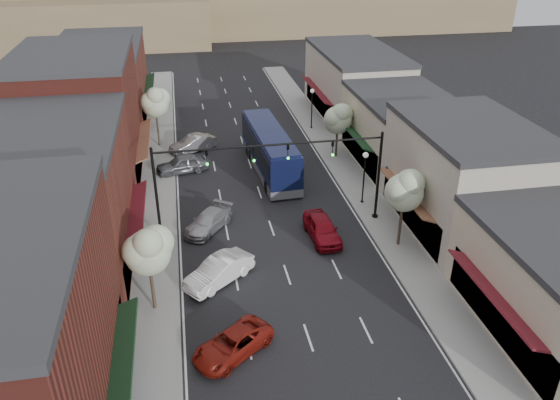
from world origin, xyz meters
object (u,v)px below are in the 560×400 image
tree_left_near (148,249)px  signal_mast_left (190,178)px  lamp_post_near (365,169)px  parked_car_c (208,221)px  lamp_post_far (312,102)px  tree_right_far (338,118)px  parked_car_a (232,344)px  parked_car_e (193,144)px  tree_right_near (405,189)px  signal_mast_right (348,165)px  tree_left_far (155,102)px  parked_car_d (182,164)px  red_hatchback (322,228)px  coach_bus (270,150)px  parked_car_b (219,271)px

tree_left_near → signal_mast_left: bearing=71.9°
lamp_post_near → parked_car_c: (-12.37, -1.81, -2.33)m
lamp_post_far → parked_car_c: (-12.37, -19.31, -2.33)m
tree_right_far → parked_car_c: bearing=-138.9°
lamp_post_near → parked_car_a: size_ratio=0.97×
parked_car_e → tree_right_near: bearing=3.1°
tree_right_near → lamp_post_far: 24.11m
signal_mast_left → lamp_post_near: bearing=10.6°
signal_mast_right → parked_car_e: signal_mast_right is taller
signal_mast_right → tree_left_far: size_ratio=1.34×
tree_left_far → signal_mast_right: bearing=-52.3°
parked_car_d → tree_left_far: bearing=-176.6°
tree_left_far → lamp_post_near: 22.33m
tree_left_near → red_hatchback: bearing=27.4°
coach_bus → tree_right_far: bearing=11.1°
parked_car_e → tree_right_far: bearing=42.4°
parked_car_b → signal_mast_left: bearing=153.2°
signal_mast_left → lamp_post_near: size_ratio=1.85×
coach_bus → parked_car_c: size_ratio=2.73×
signal_mast_left → parked_car_b: bearing=-77.9°
parked_car_c → signal_mast_right: bearing=32.8°
lamp_post_far → parked_car_d: lamp_post_far is taller
signal_mast_right → tree_left_far: 22.68m
lamp_post_near → parked_car_b: lamp_post_near is taller
signal_mast_right → tree_left_near: signal_mast_right is taller
signal_mast_left → tree_left_far: signal_mast_left is taller
tree_left_near → parked_car_a: (4.05, -4.38, -3.58)m
signal_mast_left → tree_right_far: bearing=40.5°
tree_right_far → tree_left_near: 25.99m
signal_mast_left → parked_car_d: bearing=93.0°
lamp_post_near → red_hatchback: lamp_post_near is taller
lamp_post_near → parked_car_a: (-12.00, -14.94, -2.37)m
tree_left_near → tree_left_far: tree_left_far is taller
signal_mast_right → parked_car_c: size_ratio=1.77×
parked_car_b → parked_car_e: (-0.68, 21.98, -0.03)m
tree_right_far → lamp_post_far: tree_right_far is taller
tree_left_near → tree_left_far: (-0.00, 26.00, 0.38)m
tree_right_near → lamp_post_far: tree_right_near is taller
lamp_post_far → tree_right_far: bearing=-86.1°
tree_right_near → red_hatchback: 6.53m
parked_car_b → parked_car_c: 6.63m
tree_right_near → parked_car_a: tree_right_near is taller
parked_car_b → parked_car_a: bearing=-37.5°
tree_left_near → coach_bus: bearing=61.6°
tree_left_far → lamp_post_far: tree_left_far is taller
signal_mast_left → tree_right_near: (13.97, -4.05, -0.17)m
parked_car_c → coach_bus: bearing=93.7°
coach_bus → parked_car_a: (-5.81, -22.65, -1.35)m
lamp_post_far → parked_car_d: size_ratio=0.96×
lamp_post_far → red_hatchback: bearing=-101.5°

